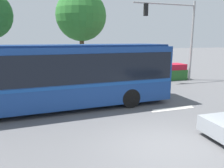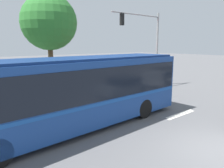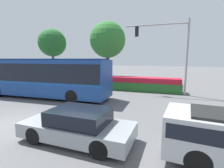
{
  "view_description": "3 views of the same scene",
  "coord_description": "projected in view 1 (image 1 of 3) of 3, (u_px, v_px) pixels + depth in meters",
  "views": [
    {
      "loc": [
        -3.71,
        -5.75,
        3.49
      ],
      "look_at": [
        -0.13,
        5.18,
        1.11
      ],
      "focal_mm": 34.77,
      "sensor_mm": 36.0,
      "label": 1
    },
    {
      "loc": [
        -7.71,
        -3.07,
        3.8
      ],
      "look_at": [
        -0.48,
        5.58,
        1.74
      ],
      "focal_mm": 35.07,
      "sensor_mm": 36.0,
      "label": 2
    },
    {
      "loc": [
        7.19,
        -5.89,
        3.22
      ],
      "look_at": [
        3.04,
        6.04,
        1.29
      ],
      "focal_mm": 26.66,
      "sensor_mm": 36.0,
      "label": 3
    }
  ],
  "objects": [
    {
      "name": "lane_stripe_near",
      "position": [
        173.0,
        109.0,
        10.96
      ],
      "size": [
        2.4,
        0.16,
        0.01
      ],
      "primitive_type": "cube",
      "color": "silver",
      "rests_on": "ground"
    },
    {
      "name": "flowering_hedge",
      "position": [
        145.0,
        73.0,
        18.41
      ],
      "size": [
        7.41,
        1.55,
        1.36
      ],
      "color": "#286028",
      "rests_on": "ground"
    },
    {
      "name": "lane_stripe_mid",
      "position": [
        173.0,
        108.0,
        11.2
      ],
      "size": [
        2.4,
        0.16,
        0.01
      ],
      "primitive_type": "cube",
      "color": "silver",
      "rests_on": "ground"
    },
    {
      "name": "city_bus",
      "position": [
        63.0,
        73.0,
        10.88
      ],
      "size": [
        11.34,
        3.04,
        3.22
      ],
      "rotation": [
        0.0,
        0.0,
        3.18
      ],
      "color": "navy",
      "rests_on": "ground"
    },
    {
      "name": "ground_plane",
      "position": [
        164.0,
        146.0,
        7.19
      ],
      "size": [
        140.0,
        140.0,
        0.0
      ],
      "primitive_type": "plane",
      "color": "#5B5B5E"
    },
    {
      "name": "street_tree_centre",
      "position": [
        81.0,
        16.0,
        18.71
      ],
      "size": [
        4.36,
        4.36,
        7.67
      ],
      "color": "brown",
      "rests_on": "ground"
    },
    {
      "name": "traffic_light_pole",
      "position": [
        179.0,
        28.0,
        17.7
      ],
      "size": [
        5.55,
        0.24,
        6.55
      ],
      "rotation": [
        0.0,
        0.0,
        3.14
      ],
      "color": "gray",
      "rests_on": "ground"
    }
  ]
}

